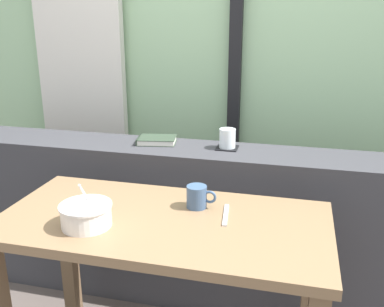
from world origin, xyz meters
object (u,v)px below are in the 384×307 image
object	(u,v)px
coaster_square	(227,148)
fork_utensil	(226,215)
breakfast_table	(163,249)
ceramic_mug	(197,197)
juice_glass	(227,139)
soup_bowl	(86,215)
closed_book	(156,140)

from	to	relation	value
coaster_square	fork_utensil	bearing A→B (deg)	-80.67
breakfast_table	coaster_square	world-z (taller)	coaster_square
breakfast_table	ceramic_mug	distance (m)	0.23
juice_glass	soup_bowl	world-z (taller)	juice_glass
breakfast_table	soup_bowl	bearing A→B (deg)	-153.65
coaster_square	fork_utensil	world-z (taller)	coaster_square
juice_glass	ceramic_mug	bearing A→B (deg)	-93.11
juice_glass	soup_bowl	size ratio (longest dim) A/B	0.50
juice_glass	ceramic_mug	xyz separation A→B (m)	(-0.03, -0.50, -0.09)
breakfast_table	coaster_square	distance (m)	0.67
closed_book	fork_utensil	size ratio (longest dim) A/B	1.22
coaster_square	ceramic_mug	distance (m)	0.50
fork_utensil	soup_bowl	bearing A→B (deg)	-163.57
soup_bowl	juice_glass	bearing A→B (deg)	63.89
coaster_square	closed_book	xyz separation A→B (m)	(-0.36, 0.01, 0.01)
juice_glass	fork_utensil	distance (m)	0.56
closed_book	soup_bowl	bearing A→B (deg)	-90.38
coaster_square	fork_utensil	size ratio (longest dim) A/B	0.59
breakfast_table	closed_book	bearing A→B (deg)	110.24
closed_book	fork_utensil	xyz separation A→B (m)	(0.44, -0.55, -0.10)
juice_glass	fork_utensil	bearing A→B (deg)	-80.67
breakfast_table	ceramic_mug	xyz separation A→B (m)	(0.10, 0.12, 0.17)
juice_glass	closed_book	xyz separation A→B (m)	(-0.36, 0.01, -0.03)
soup_bowl	ceramic_mug	size ratio (longest dim) A/B	1.59
fork_utensil	coaster_square	bearing A→B (deg)	92.59
soup_bowl	fork_utensil	size ratio (longest dim) A/B	1.06
coaster_square	soup_bowl	distance (m)	0.82
coaster_square	closed_book	world-z (taller)	closed_book
closed_book	ceramic_mug	bearing A→B (deg)	-56.92
coaster_square	closed_book	distance (m)	0.36
ceramic_mug	soup_bowl	bearing A→B (deg)	-144.60
closed_book	fork_utensil	distance (m)	0.71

